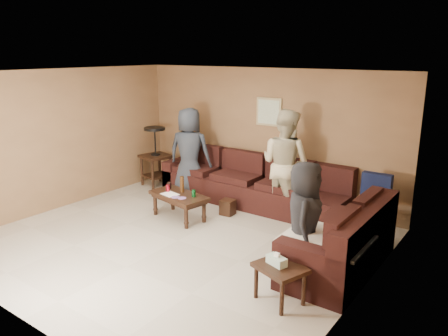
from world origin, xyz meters
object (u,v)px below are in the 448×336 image
object	(u,v)px
person_left	(190,152)
person_right	(304,220)
side_table_right	(280,270)
waste_bin	(228,207)
person_middle	(285,164)
end_table_left	(156,155)
coffee_table	(179,198)
sectional_sofa	(275,204)

from	to	relation	value
person_left	person_right	size ratio (longest dim) A/B	1.16
side_table_right	person_left	world-z (taller)	person_left
side_table_right	waste_bin	xyz separation A→B (m)	(-2.08, 1.90, -0.26)
waste_bin	person_middle	size ratio (longest dim) A/B	0.14
waste_bin	end_table_left	bearing A→B (deg)	167.10
person_left	person_right	xyz separation A→B (m)	(3.26, -1.64, -0.12)
side_table_right	person_left	distance (m)	4.11
coffee_table	person_left	world-z (taller)	person_left
person_right	sectional_sofa	bearing A→B (deg)	18.39
side_table_right	person_right	bearing A→B (deg)	95.33
person_right	waste_bin	bearing A→B (deg)	37.19
sectional_sofa	end_table_left	world-z (taller)	end_table_left
side_table_right	waste_bin	world-z (taller)	side_table_right
sectional_sofa	side_table_right	xyz separation A→B (m)	(1.24, -2.08, 0.06)
sectional_sofa	person_left	world-z (taller)	person_left
end_table_left	person_left	bearing A→B (deg)	-2.78
coffee_table	person_middle	distance (m)	1.91
coffee_table	side_table_right	world-z (taller)	coffee_table
side_table_right	person_middle	world-z (taller)	person_middle
person_left	person_middle	world-z (taller)	person_middle
coffee_table	side_table_right	size ratio (longest dim) A/B	1.72
end_table_left	sectional_sofa	bearing A→B (deg)	-6.21
side_table_right	person_right	xyz separation A→B (m)	(-0.07, 0.73, 0.36)
sectional_sofa	person_middle	size ratio (longest dim) A/B	2.49
side_table_right	person_middle	xyz separation A→B (m)	(-1.27, 2.46, 0.55)
waste_bin	person_right	distance (m)	2.41
person_left	sectional_sofa	bearing A→B (deg)	153.05
coffee_table	person_middle	world-z (taller)	person_middle
coffee_table	waste_bin	world-z (taller)	coffee_table
end_table_left	person_right	bearing A→B (deg)	-21.67
end_table_left	person_left	world-z (taller)	person_left
coffee_table	person_left	distance (m)	1.38
sectional_sofa	side_table_right	distance (m)	2.42
end_table_left	person_right	xyz separation A→B (m)	(4.24, -1.69, 0.09)
coffee_table	person_left	xyz separation A→B (m)	(-0.67, 1.10, 0.50)
sectional_sofa	person_right	world-z (taller)	person_right
person_left	person_middle	distance (m)	2.06
sectional_sofa	person_left	bearing A→B (deg)	172.18
side_table_right	person_left	xyz separation A→B (m)	(-3.32, 2.37, 0.48)
sectional_sofa	end_table_left	distance (m)	3.11
person_right	end_table_left	bearing A→B (deg)	45.83
waste_bin	person_middle	xyz separation A→B (m)	(0.80, 0.55, 0.80)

